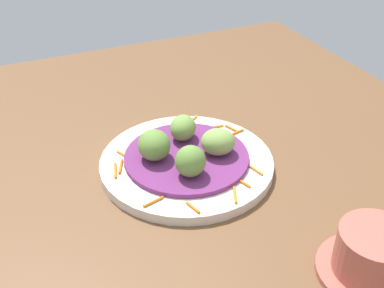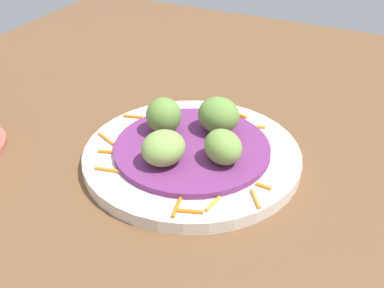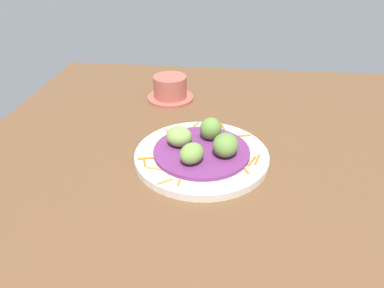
{
  "view_description": "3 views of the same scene",
  "coord_description": "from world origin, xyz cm",
  "px_view_note": "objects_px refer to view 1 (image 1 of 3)",
  "views": [
    {
      "loc": [
        21.11,
        56.42,
        47.86
      ],
      "look_at": [
        -4.78,
        -1.09,
        6.43
      ],
      "focal_mm": 45.39,
      "sensor_mm": 36.0,
      "label": 1
    },
    {
      "loc": [
        -50.69,
        -24.43,
        37.84
      ],
      "look_at": [
        -4.11,
        -1.44,
        4.72
      ],
      "focal_mm": 46.13,
      "sensor_mm": 36.0,
      "label": 2
    },
    {
      "loc": [
        1.25,
        -64.42,
        44.06
      ],
      "look_at": [
        -5.85,
        -2.23,
        6.12
      ],
      "focal_mm": 34.23,
      "sensor_mm": 36.0,
      "label": 3
    }
  ],
  "objects_px": {
    "main_plate": "(187,163)",
    "guac_scoop_back": "(183,128)",
    "guac_scoop_center": "(190,161)",
    "guac_scoop_left": "(154,145)",
    "terracotta_bowl": "(373,256)",
    "guac_scoop_right": "(218,142)"
  },
  "relations": [
    {
      "from": "main_plate",
      "to": "guac_scoop_center",
      "type": "distance_m",
      "value": 0.06
    },
    {
      "from": "guac_scoop_back",
      "to": "guac_scoop_left",
      "type": "bearing_deg",
      "value": 27.95
    },
    {
      "from": "guac_scoop_right",
      "to": "main_plate",
      "type": "bearing_deg",
      "value": -17.05
    },
    {
      "from": "main_plate",
      "to": "terracotta_bowl",
      "type": "relative_size",
      "value": 2.16
    },
    {
      "from": "guac_scoop_center",
      "to": "guac_scoop_right",
      "type": "distance_m",
      "value": 0.07
    },
    {
      "from": "main_plate",
      "to": "guac_scoop_left",
      "type": "relative_size",
      "value": 4.95
    },
    {
      "from": "guac_scoop_center",
      "to": "guac_scoop_back",
      "type": "relative_size",
      "value": 0.93
    },
    {
      "from": "guac_scoop_left",
      "to": "guac_scoop_center",
      "type": "height_order",
      "value": "same"
    },
    {
      "from": "main_plate",
      "to": "guac_scoop_back",
      "type": "bearing_deg",
      "value": -107.05
    },
    {
      "from": "terracotta_bowl",
      "to": "guac_scoop_center",
      "type": "bearing_deg",
      "value": -62.35
    },
    {
      "from": "guac_scoop_left",
      "to": "guac_scoop_right",
      "type": "relative_size",
      "value": 1.03
    },
    {
      "from": "guac_scoop_center",
      "to": "guac_scoop_back",
      "type": "xyz_separation_m",
      "value": [
        -0.03,
        -0.1,
        -0.0
      ]
    },
    {
      "from": "guac_scoop_back",
      "to": "main_plate",
      "type": "bearing_deg",
      "value": 72.95
    },
    {
      "from": "guac_scoop_right",
      "to": "terracotta_bowl",
      "type": "bearing_deg",
      "value": 103.24
    },
    {
      "from": "main_plate",
      "to": "guac_scoop_back",
      "type": "height_order",
      "value": "guac_scoop_back"
    },
    {
      "from": "guac_scoop_left",
      "to": "guac_scoop_back",
      "type": "distance_m",
      "value": 0.07
    },
    {
      "from": "guac_scoop_left",
      "to": "guac_scoop_center",
      "type": "relative_size",
      "value": 1.17
    },
    {
      "from": "guac_scoop_back",
      "to": "terracotta_bowl",
      "type": "height_order",
      "value": "terracotta_bowl"
    },
    {
      "from": "guac_scoop_left",
      "to": "guac_scoop_center",
      "type": "xyz_separation_m",
      "value": [
        -0.03,
        0.06,
        0.0
      ]
    },
    {
      "from": "guac_scoop_center",
      "to": "terracotta_bowl",
      "type": "xyz_separation_m",
      "value": [
        -0.13,
        0.24,
        -0.02
      ]
    },
    {
      "from": "guac_scoop_left",
      "to": "guac_scoop_center",
      "type": "bearing_deg",
      "value": 117.95
    },
    {
      "from": "guac_scoop_center",
      "to": "guac_scoop_back",
      "type": "bearing_deg",
      "value": -107.05
    }
  ]
}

